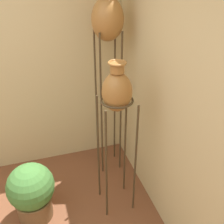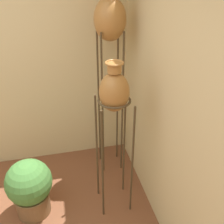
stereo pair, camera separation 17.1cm
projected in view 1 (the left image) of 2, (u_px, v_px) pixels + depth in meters
name	position (u px, v px, depth m)	size (l,w,h in m)	color
wall_right	(211.00, 128.00, 1.72)	(0.06, 7.44, 2.70)	beige
vase_stand_tall	(108.00, 24.00, 2.56)	(0.32, 0.32, 2.13)	#473823
vase_stand_medium	(117.00, 96.00, 2.26)	(0.31, 0.31, 1.61)	#473823
potted_plant	(32.00, 191.00, 2.57)	(0.46, 0.46, 0.64)	brown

